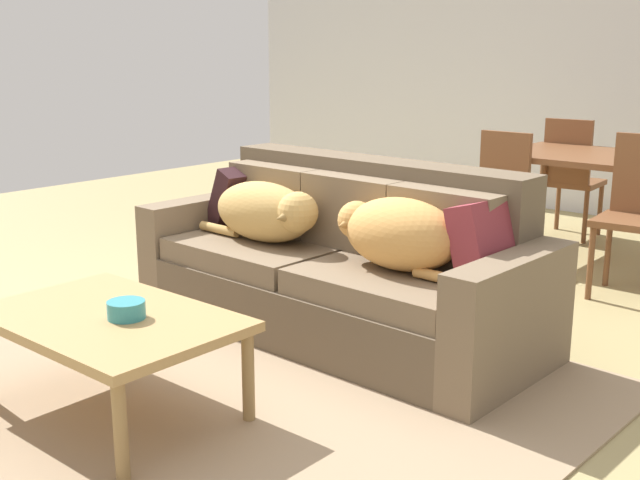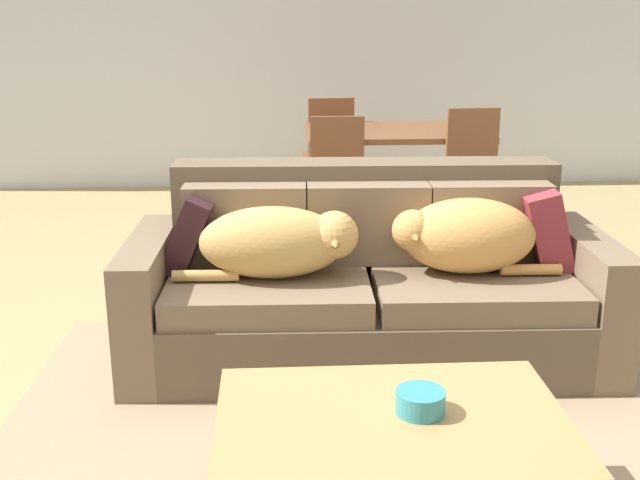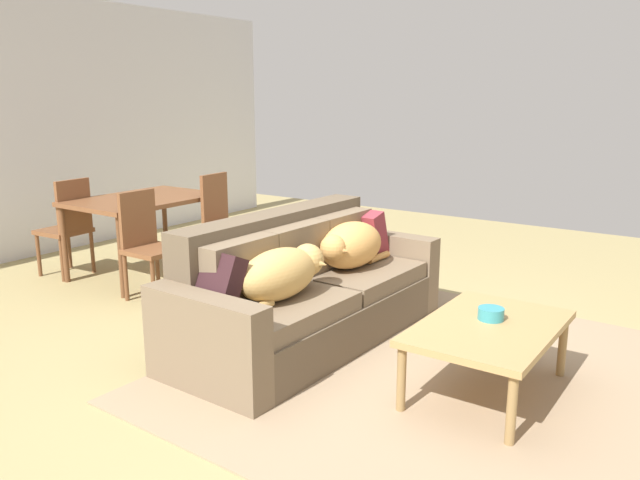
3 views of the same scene
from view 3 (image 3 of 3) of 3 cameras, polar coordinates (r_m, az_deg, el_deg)
The scene contains 13 objects.
ground_plane at distance 4.31m, azimuth -0.13°, elevation -10.03°, with size 10.00×10.00×0.00m, color tan.
area_rug at distance 4.09m, azimuth 9.45°, elevation -11.44°, with size 3.03×2.64×0.01m, color #9C8265.
couch at distance 4.41m, azimuth -1.42°, elevation -4.76°, with size 2.21×0.94×0.88m.
dog_on_left_cushion at distance 3.95m, azimuth -3.39°, elevation -2.95°, with size 0.81×0.35×0.32m.
dog_on_right_cushion at distance 4.61m, azimuth 2.71°, elevation -0.48°, with size 0.75×0.39×0.34m.
throw_pillow_by_left_arm at distance 3.78m, azimuth -9.60°, elevation -3.84°, with size 0.12×0.36×0.36m, color #31191D.
throw_pillow_by_right_arm at distance 5.01m, azimuth 3.86°, elevation 0.57°, with size 0.15×0.37×0.37m, color maroon.
coffee_table at distance 3.72m, azimuth 15.00°, elevation -8.04°, with size 1.05×0.70×0.42m.
bowl_on_coffee_table at distance 3.78m, azimuth 15.20°, elevation -6.45°, with size 0.15×0.15×0.07m, color teal.
dining_table at distance 6.14m, azimuth -15.68°, elevation 3.10°, with size 1.30×0.90×0.74m.
dining_chair_near_left at distance 5.45m, azimuth -15.34°, elevation -0.07°, with size 0.40×0.40×0.91m.
dining_chair_near_right at distance 6.06m, azimuth -8.69°, elevation 1.89°, with size 0.43×0.43×0.95m.
dining_chair_far_left at distance 6.35m, azimuth -21.82°, elevation 1.38°, with size 0.43×0.43×0.93m.
Camera 3 is at (-3.25, -2.26, 1.69)m, focal length 35.38 mm.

